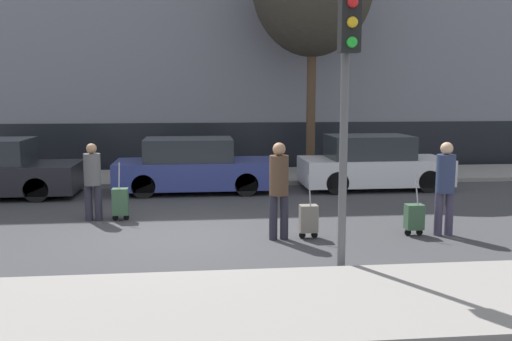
{
  "coord_description": "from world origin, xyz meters",
  "views": [
    {
      "loc": [
        0.22,
        -10.35,
        2.63
      ],
      "look_at": [
        1.55,
        1.8,
        0.95
      ],
      "focal_mm": 40.0,
      "sensor_mm": 36.0,
      "label": 1
    }
  ],
  "objects_px": {
    "parked_car_2": "(372,164)",
    "traffic_light": "(347,78)",
    "pedestrian_center": "(279,185)",
    "pedestrian_right": "(445,183)",
    "pedestrian_left": "(93,177)",
    "trolley_right": "(414,217)",
    "trolley_left": "(120,202)",
    "parked_car_1": "(193,167)",
    "trolley_center": "(309,219)"
  },
  "relations": [
    {
      "from": "trolley_left",
      "to": "trolley_right",
      "type": "xyz_separation_m",
      "value": [
        5.55,
        -1.87,
        -0.04
      ]
    },
    {
      "from": "trolley_right",
      "to": "traffic_light",
      "type": "xyz_separation_m",
      "value": [
        -1.85,
        -1.92,
        2.48
      ]
    },
    {
      "from": "parked_car_1",
      "to": "parked_car_2",
      "type": "bearing_deg",
      "value": -0.13
    },
    {
      "from": "trolley_center",
      "to": "parked_car_2",
      "type": "bearing_deg",
      "value": 61.18
    },
    {
      "from": "parked_car_1",
      "to": "trolley_left",
      "type": "relative_size",
      "value": 3.45
    },
    {
      "from": "pedestrian_right",
      "to": "traffic_light",
      "type": "height_order",
      "value": "traffic_light"
    },
    {
      "from": "trolley_left",
      "to": "traffic_light",
      "type": "relative_size",
      "value": 0.3
    },
    {
      "from": "parked_car_2",
      "to": "pedestrian_center",
      "type": "xyz_separation_m",
      "value": [
        -3.37,
        -5.15,
        0.32
      ]
    },
    {
      "from": "pedestrian_left",
      "to": "pedestrian_center",
      "type": "distance_m",
      "value": 4.06
    },
    {
      "from": "pedestrian_right",
      "to": "parked_car_1",
      "type": "bearing_deg",
      "value": 136.1
    },
    {
      "from": "trolley_left",
      "to": "traffic_light",
      "type": "bearing_deg",
      "value": -45.7
    },
    {
      "from": "parked_car_1",
      "to": "trolley_right",
      "type": "height_order",
      "value": "parked_car_1"
    },
    {
      "from": "trolley_right",
      "to": "trolley_left",
      "type": "bearing_deg",
      "value": 161.38
    },
    {
      "from": "trolley_center",
      "to": "trolley_right",
      "type": "relative_size",
      "value": 1.02
    },
    {
      "from": "pedestrian_left",
      "to": "trolley_left",
      "type": "relative_size",
      "value": 1.32
    },
    {
      "from": "parked_car_1",
      "to": "pedestrian_center",
      "type": "bearing_deg",
      "value": -73.64
    },
    {
      "from": "parked_car_2",
      "to": "trolley_right",
      "type": "bearing_deg",
      "value": -99.27
    },
    {
      "from": "pedestrian_left",
      "to": "trolley_right",
      "type": "distance_m",
      "value": 6.42
    },
    {
      "from": "parked_car_2",
      "to": "traffic_light",
      "type": "distance_m",
      "value": 7.85
    },
    {
      "from": "pedestrian_center",
      "to": "trolley_right",
      "type": "xyz_separation_m",
      "value": [
        2.53,
        0.02,
        -0.65
      ]
    },
    {
      "from": "parked_car_1",
      "to": "trolley_right",
      "type": "relative_size",
      "value": 3.71
    },
    {
      "from": "trolley_center",
      "to": "traffic_light",
      "type": "height_order",
      "value": "traffic_light"
    },
    {
      "from": "parked_car_1",
      "to": "trolley_center",
      "type": "distance_m",
      "value": 5.54
    },
    {
      "from": "pedestrian_center",
      "to": "pedestrian_right",
      "type": "distance_m",
      "value": 3.08
    },
    {
      "from": "pedestrian_right",
      "to": "traffic_light",
      "type": "distance_m",
      "value": 3.56
    },
    {
      "from": "parked_car_1",
      "to": "parked_car_2",
      "type": "xyz_separation_m",
      "value": [
        4.88,
        -0.01,
        0.01
      ]
    },
    {
      "from": "parked_car_2",
      "to": "pedestrian_right",
      "type": "bearing_deg",
      "value": -93.2
    },
    {
      "from": "pedestrian_left",
      "to": "traffic_light",
      "type": "xyz_separation_m",
      "value": [
        4.25,
        -3.83,
        1.92
      ]
    },
    {
      "from": "pedestrian_center",
      "to": "pedestrian_right",
      "type": "relative_size",
      "value": 1.01
    },
    {
      "from": "parked_car_1",
      "to": "trolley_center",
      "type": "height_order",
      "value": "parked_car_1"
    },
    {
      "from": "pedestrian_center",
      "to": "traffic_light",
      "type": "distance_m",
      "value": 2.72
    },
    {
      "from": "pedestrian_left",
      "to": "trolley_right",
      "type": "bearing_deg",
      "value": 166.97
    },
    {
      "from": "parked_car_1",
      "to": "parked_car_2",
      "type": "relative_size",
      "value": 1.05
    },
    {
      "from": "trolley_right",
      "to": "traffic_light",
      "type": "relative_size",
      "value": 0.28
    },
    {
      "from": "pedestrian_left",
      "to": "pedestrian_center",
      "type": "xyz_separation_m",
      "value": [
        3.57,
        -1.93,
        0.1
      ]
    },
    {
      "from": "parked_car_1",
      "to": "trolley_left",
      "type": "bearing_deg",
      "value": -114.68
    },
    {
      "from": "parked_car_1",
      "to": "pedestrian_right",
      "type": "height_order",
      "value": "pedestrian_right"
    },
    {
      "from": "parked_car_2",
      "to": "trolley_right",
      "type": "height_order",
      "value": "parked_car_2"
    },
    {
      "from": "pedestrian_center",
      "to": "trolley_center",
      "type": "relative_size",
      "value": 1.52
    },
    {
      "from": "parked_car_2",
      "to": "pedestrian_left",
      "type": "distance_m",
      "value": 7.65
    },
    {
      "from": "trolley_right",
      "to": "pedestrian_right",
      "type": "bearing_deg",
      "value": -4.51
    },
    {
      "from": "pedestrian_left",
      "to": "pedestrian_center",
      "type": "relative_size",
      "value": 0.91
    },
    {
      "from": "trolley_left",
      "to": "parked_car_2",
      "type": "bearing_deg",
      "value": 27.06
    },
    {
      "from": "parked_car_1",
      "to": "pedestrian_center",
      "type": "height_order",
      "value": "pedestrian_center"
    },
    {
      "from": "trolley_center",
      "to": "traffic_light",
      "type": "distance_m",
      "value": 3.13
    },
    {
      "from": "traffic_light",
      "to": "trolley_right",
      "type": "bearing_deg",
      "value": 46.04
    },
    {
      "from": "pedestrian_left",
      "to": "trolley_center",
      "type": "relative_size",
      "value": 1.39
    },
    {
      "from": "trolley_center",
      "to": "trolley_right",
      "type": "xyz_separation_m",
      "value": [
        1.98,
        -0.01,
        -0.01
      ]
    },
    {
      "from": "trolley_left",
      "to": "pedestrian_left",
      "type": "bearing_deg",
      "value": 175.56
    },
    {
      "from": "trolley_center",
      "to": "trolley_left",
      "type": "bearing_deg",
      "value": 152.46
    }
  ]
}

